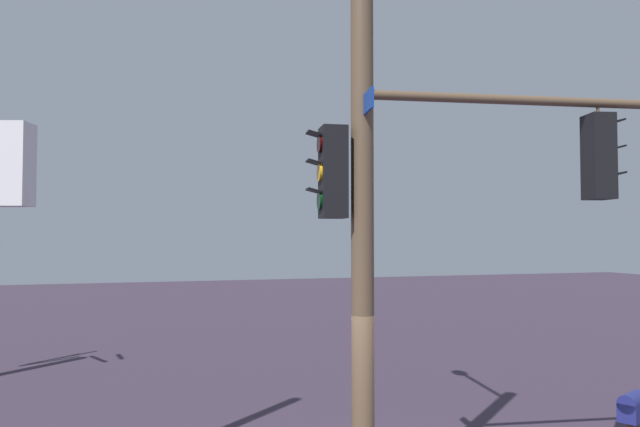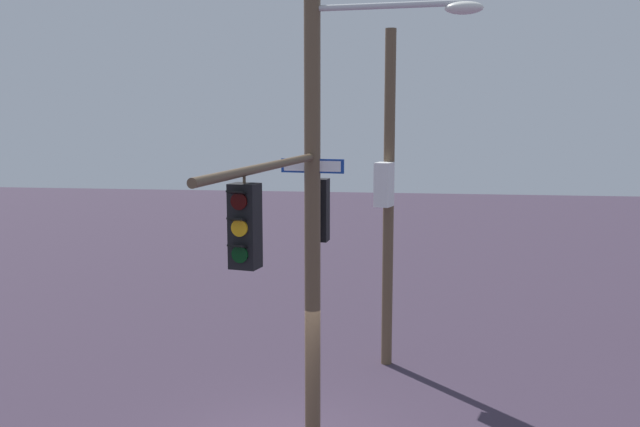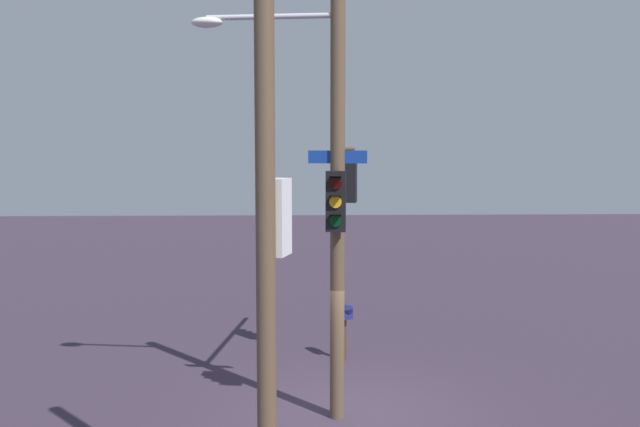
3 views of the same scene
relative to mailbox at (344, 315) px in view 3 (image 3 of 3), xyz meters
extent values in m
plane|color=#372C3C|center=(-0.04, -3.36, -1.11)|extent=(80.00, 80.00, 0.00)
cylinder|color=brown|center=(-0.39, -3.60, 2.95)|extent=(0.28, 0.28, 8.12)
cylinder|color=silver|center=(-1.60, -3.42, 6.48)|extent=(2.44, 0.45, 0.10)
ellipsoid|color=silver|center=(-2.82, -3.25, 6.40)|extent=(0.65, 0.44, 0.20)
cylinder|color=brown|center=(-0.06, -1.31, 4.05)|extent=(0.78, 4.59, 0.12)
cube|color=black|center=(0.05, -0.52, 3.35)|extent=(0.41, 0.37, 1.10)
cylinder|color=#2F0403|center=(0.09, -0.36, 3.69)|extent=(0.22, 0.07, 0.22)
cube|color=black|center=(0.10, -0.28, 3.81)|extent=(0.24, 0.20, 0.06)
cylinder|color=#F2A814|center=(0.09, -0.36, 3.35)|extent=(0.22, 0.07, 0.22)
cube|color=black|center=(0.10, -0.28, 3.47)|extent=(0.24, 0.20, 0.06)
cylinder|color=black|center=(0.09, -0.36, 3.01)|extent=(0.22, 0.07, 0.22)
cube|color=black|center=(0.10, -0.28, 3.13)|extent=(0.24, 0.20, 0.06)
cylinder|color=brown|center=(0.05, -0.52, 3.98)|extent=(0.04, 0.04, 0.15)
cube|color=black|center=(-0.44, -3.95, 3.10)|extent=(0.39, 0.34, 1.10)
cylinder|color=#2F0403|center=(-0.46, -4.12, 3.44)|extent=(0.22, 0.05, 0.22)
cube|color=black|center=(-0.47, -4.19, 3.56)|extent=(0.22, 0.18, 0.06)
cylinder|color=#F2A814|center=(-0.46, -4.12, 3.10)|extent=(0.22, 0.05, 0.22)
cube|color=black|center=(-0.47, -4.19, 3.22)|extent=(0.22, 0.18, 0.06)
cylinder|color=black|center=(-0.46, -4.12, 2.76)|extent=(0.22, 0.05, 0.22)
cube|color=black|center=(-0.47, -4.19, 2.88)|extent=(0.22, 0.18, 0.06)
cube|color=navy|center=(-0.39, -3.60, 3.90)|extent=(1.09, 0.19, 0.24)
cube|color=white|center=(-0.39, -3.58, 3.90)|extent=(0.99, 0.15, 0.18)
cylinder|color=brown|center=(-1.54, -7.95, 2.76)|extent=(0.25, 0.25, 7.74)
cube|color=white|center=(-1.45, -7.62, 3.18)|extent=(0.45, 0.51, 0.99)
cube|color=#4C3823|center=(0.00, 0.00, -0.58)|extent=(0.10, 0.10, 1.05)
cube|color=navy|center=(0.00, 0.00, 0.06)|extent=(0.41, 0.50, 0.24)
cylinder|color=navy|center=(0.00, 0.00, 0.18)|extent=(0.41, 0.50, 0.24)
camera|label=1|loc=(6.30, -6.15, 2.34)|focal=33.39mm
camera|label=2|loc=(-2.06, 8.30, 4.82)|focal=40.00mm
camera|label=3|loc=(-1.16, -16.42, 4.06)|focal=38.68mm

